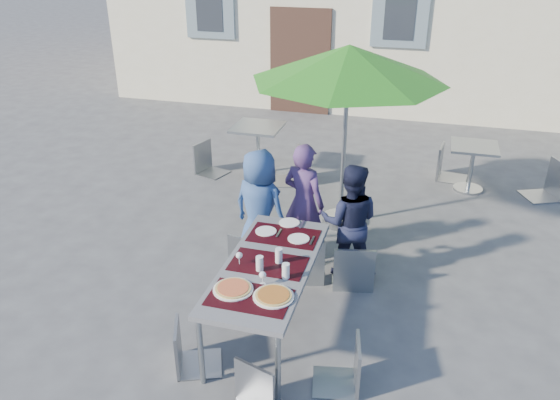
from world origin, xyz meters
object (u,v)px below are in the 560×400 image
(chair_0, at_px, (247,231))
(cafe_table_1, at_px, (472,160))
(bg_chair_r_1, at_px, (555,158))
(pizza_near_right, at_px, (273,296))
(chair_3, at_px, (186,321))
(chair_4, at_px, (348,339))
(chair_5, at_px, (247,369))
(patio_umbrella, at_px, (349,65))
(chair_1, at_px, (303,231))
(child_0, at_px, (260,208))
(dining_table, at_px, (268,269))
(cafe_table_0, at_px, (258,140))
(bg_chair_l_1, at_px, (450,142))
(pizza_near_left, at_px, (233,289))
(bg_chair_l_0, at_px, (206,140))
(child_2, at_px, (350,222))
(chair_2, at_px, (355,240))
(bg_chair_r_0, at_px, (291,145))
(child_1, at_px, (304,203))

(chair_0, distance_m, cafe_table_1, 3.95)
(bg_chair_r_1, bearing_deg, pizza_near_right, -122.88)
(chair_3, distance_m, bg_chair_r_1, 5.99)
(chair_4, distance_m, cafe_table_1, 4.65)
(cafe_table_1, bearing_deg, bg_chair_r_1, 3.82)
(chair_5, height_order, patio_umbrella, patio_umbrella)
(pizza_near_right, height_order, chair_4, chair_4)
(chair_1, xyz_separation_m, cafe_table_1, (1.87, 3.05, -0.14))
(child_0, relative_size, chair_1, 1.32)
(dining_table, bearing_deg, chair_1, 82.32)
(cafe_table_0, distance_m, bg_chair_l_1, 3.03)
(pizza_near_left, bearing_deg, bg_chair_l_0, 115.84)
(pizza_near_right, relative_size, bg_chair_l_0, 0.37)
(child_2, height_order, cafe_table_0, child_2)
(chair_3, height_order, patio_umbrella, patio_umbrella)
(pizza_near_right, distance_m, chair_2, 1.52)
(bg_chair_r_0, relative_size, cafe_table_1, 1.46)
(pizza_near_right, distance_m, child_0, 1.79)
(chair_0, relative_size, chair_4, 1.03)
(pizza_near_left, height_order, chair_2, chair_2)
(chair_3, xyz_separation_m, bg_chair_r_1, (3.66, 4.74, 0.12))
(pizza_near_right, height_order, chair_1, chair_1)
(bg_chair_l_0, bearing_deg, child_2, -41.24)
(pizza_near_right, relative_size, chair_2, 0.35)
(dining_table, height_order, pizza_near_right, pizza_near_right)
(bg_chair_r_1, bearing_deg, chair_5, -119.99)
(pizza_near_left, height_order, bg_chair_r_0, bg_chair_r_0)
(chair_0, bearing_deg, child_2, 11.47)
(child_2, xyz_separation_m, chair_0, (-1.12, -0.23, -0.16))
(chair_1, bearing_deg, dining_table, -97.68)
(pizza_near_left, xyz_separation_m, pizza_near_right, (0.37, -0.00, 0.00))
(chair_0, bearing_deg, child_1, 41.24)
(child_1, distance_m, child_2, 0.63)
(bg_chair_l_0, height_order, bg_chair_r_1, bg_chair_r_1)
(bg_chair_l_1, xyz_separation_m, bg_chair_r_1, (1.47, -0.32, 0.02))
(child_1, height_order, bg_chair_l_1, child_1)
(child_2, distance_m, cafe_table_0, 3.19)
(chair_2, bearing_deg, chair_1, -177.04)
(chair_0, bearing_deg, cafe_table_1, 50.08)
(child_2, height_order, chair_3, child_2)
(pizza_near_left, bearing_deg, chair_3, -148.91)
(chair_5, bearing_deg, bg_chair_l_0, 116.15)
(chair_3, xyz_separation_m, patio_umbrella, (0.83, 3.08, 1.63))
(child_2, bearing_deg, chair_1, 23.24)
(chair_3, relative_size, chair_5, 1.01)
(child_0, xyz_separation_m, bg_chair_l_0, (-1.65, 2.35, -0.14))
(chair_4, bearing_deg, chair_1, 116.75)
(cafe_table_0, distance_m, bg_chair_r_0, 0.65)
(child_1, relative_size, bg_chair_r_1, 1.38)
(pizza_near_right, bearing_deg, chair_1, 92.98)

